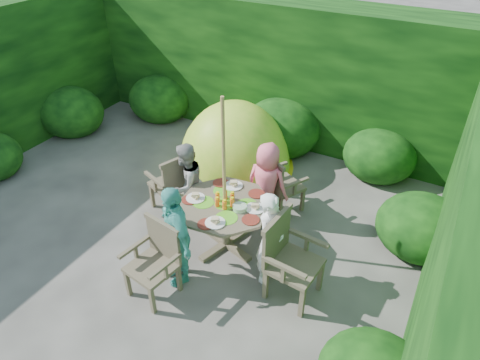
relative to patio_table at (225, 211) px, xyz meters
The scene contains 13 objects.
ground 1.35m from the patio_table, 151.47° to the right, with size 60.00×60.00×0.00m, color #423F3B.
hedge_enclosure 1.45m from the patio_table, 144.21° to the left, with size 9.00×9.00×2.50m.
patio_table is the anchor object (origin of this frame).
parasol_pole 0.49m from the patio_table, behind, with size 0.04×0.04×2.20m, color olive.
garden_chair_right 1.09m from the patio_table, 17.45° to the right, with size 0.61×0.67×1.04m.
garden_chair_left 1.10m from the patio_table, 163.89° to the left, with size 0.68×0.72×0.96m.
garden_chair_back 1.11m from the patio_table, 74.63° to the left, with size 0.71×0.68×0.92m.
garden_chair_front 1.11m from the patio_table, 107.22° to the right, with size 0.62×0.57×0.92m.
child_right 0.80m from the patio_table, 16.52° to the right, with size 0.46×0.30×1.27m, color white.
child_left 0.80m from the patio_table, 163.62° to the left, with size 0.61×0.47×1.25m, color gray.
child_back 0.80m from the patio_table, 73.85° to the left, with size 0.62×0.40×1.27m, color #FF6983.
child_front 0.80m from the patio_table, 106.75° to the right, with size 0.80×0.34×1.37m, color #50BBB0.
dome_tent 2.11m from the patio_table, 116.45° to the left, with size 2.16×2.16×2.37m.
Camera 1 is at (3.32, -3.13, 4.10)m, focal length 32.00 mm.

